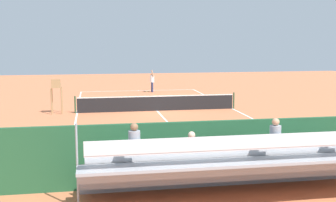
% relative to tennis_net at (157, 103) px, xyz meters
% --- Properties ---
extents(ground_plane, '(60.00, 60.00, 0.00)m').
position_rel_tennis_net_xyz_m(ground_plane, '(0.00, 0.00, -0.50)').
color(ground_plane, '#CC7047').
extents(court_line_markings, '(10.10, 22.20, 0.01)m').
position_rel_tennis_net_xyz_m(court_line_markings, '(0.00, -0.04, -0.50)').
color(court_line_markings, white).
rests_on(court_line_markings, ground).
extents(tennis_net, '(10.30, 0.10, 1.07)m').
position_rel_tennis_net_xyz_m(tennis_net, '(0.00, 0.00, 0.00)').
color(tennis_net, black).
rests_on(tennis_net, ground).
extents(backdrop_wall, '(18.00, 0.16, 2.00)m').
position_rel_tennis_net_xyz_m(backdrop_wall, '(0.00, 14.00, 0.50)').
color(backdrop_wall, '#235633').
rests_on(backdrop_wall, ground).
extents(bleacher_stand, '(9.06, 2.40, 2.48)m').
position_rel_tennis_net_xyz_m(bleacher_stand, '(0.01, 15.37, 0.45)').
color(bleacher_stand, '#9EA0A5').
rests_on(bleacher_stand, ground).
extents(umpire_chair, '(0.67, 0.67, 2.14)m').
position_rel_tennis_net_xyz_m(umpire_chair, '(6.20, -0.04, 0.81)').
color(umpire_chair, '#A88456').
rests_on(umpire_chair, ground).
extents(courtside_bench, '(1.80, 0.40, 0.93)m').
position_rel_tennis_net_xyz_m(courtside_bench, '(-2.71, 13.27, 0.06)').
color(courtside_bench, '#234C2D').
rests_on(courtside_bench, ground).
extents(equipment_bag, '(0.90, 0.36, 0.36)m').
position_rel_tennis_net_xyz_m(equipment_bag, '(-1.31, 13.40, -0.32)').
color(equipment_bag, '#B22D2D').
rests_on(equipment_bag, ground).
extents(tennis_player, '(0.38, 0.54, 1.93)m').
position_rel_tennis_net_xyz_m(tennis_player, '(-1.06, -9.77, 0.51)').
color(tennis_player, navy).
rests_on(tennis_player, ground).
extents(tennis_racket, '(0.53, 0.50, 0.03)m').
position_rel_tennis_net_xyz_m(tennis_racket, '(-0.64, -10.21, -0.49)').
color(tennis_racket, black).
rests_on(tennis_racket, ground).
extents(tennis_ball_near, '(0.07, 0.07, 0.07)m').
position_rel_tennis_net_xyz_m(tennis_ball_near, '(-1.02, -7.43, -0.47)').
color(tennis_ball_near, '#CCDB33').
rests_on(tennis_ball_near, ground).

